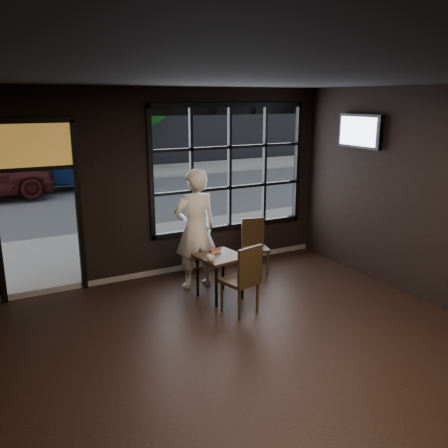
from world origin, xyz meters
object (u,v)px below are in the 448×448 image
chair_near (240,278)px  man (195,229)px  cafe_table (220,276)px  navy_car (74,165)px

chair_near → man: size_ratio=0.53×
cafe_table → man: bearing=95.3°
chair_near → man: 1.27m
cafe_table → man: 0.87m
man → cafe_table: bearing=104.4°
man → navy_car: (-0.03, 9.82, -0.15)m
navy_car → man: bearing=-172.1°
cafe_table → chair_near: 0.63m
cafe_table → chair_near: bearing=-98.1°
cafe_table → navy_car: size_ratio=0.16×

